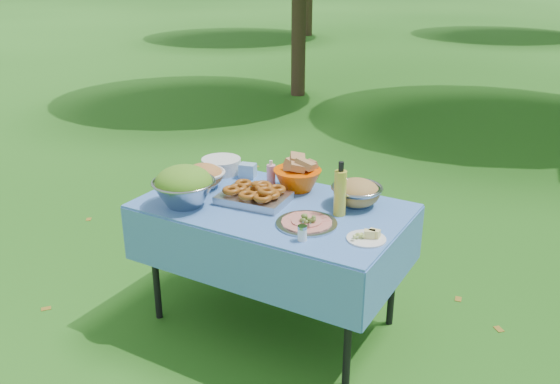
{
  "coord_description": "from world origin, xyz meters",
  "views": [
    {
      "loc": [
        1.55,
        -2.61,
        2.07
      ],
      "look_at": [
        0.05,
        0.0,
        0.85
      ],
      "focal_mm": 38.0,
      "sensor_mm": 36.0,
      "label": 1
    }
  ],
  "objects_px": {
    "pasta_bowl_steel": "(357,192)",
    "charcuterie_platter": "(307,218)",
    "picnic_table": "(273,265)",
    "plate_stack": "(221,165)",
    "salad_bowl": "(184,186)",
    "oil_bottle": "(340,189)",
    "bread_bowl": "(297,174)"
  },
  "relations": [
    {
      "from": "salad_bowl",
      "to": "plate_stack",
      "type": "height_order",
      "value": "salad_bowl"
    },
    {
      "from": "pasta_bowl_steel",
      "to": "charcuterie_platter",
      "type": "bearing_deg",
      "value": -107.85
    },
    {
      "from": "salad_bowl",
      "to": "oil_bottle",
      "type": "height_order",
      "value": "oil_bottle"
    },
    {
      "from": "pasta_bowl_steel",
      "to": "plate_stack",
      "type": "bearing_deg",
      "value": 176.48
    },
    {
      "from": "picnic_table",
      "to": "plate_stack",
      "type": "bearing_deg",
      "value": 152.11
    },
    {
      "from": "salad_bowl",
      "to": "plate_stack",
      "type": "relative_size",
      "value": 1.39
    },
    {
      "from": "picnic_table",
      "to": "salad_bowl",
      "type": "xyz_separation_m",
      "value": [
        -0.42,
        -0.25,
        0.49
      ]
    },
    {
      "from": "plate_stack",
      "to": "oil_bottle",
      "type": "bearing_deg",
      "value": -13.88
    },
    {
      "from": "plate_stack",
      "to": "bread_bowl",
      "type": "height_order",
      "value": "bread_bowl"
    },
    {
      "from": "bread_bowl",
      "to": "oil_bottle",
      "type": "relative_size",
      "value": 0.94
    },
    {
      "from": "plate_stack",
      "to": "charcuterie_platter",
      "type": "bearing_deg",
      "value": -27.01
    },
    {
      "from": "plate_stack",
      "to": "salad_bowl",
      "type": "bearing_deg",
      "value": -76.18
    },
    {
      "from": "salad_bowl",
      "to": "oil_bottle",
      "type": "bearing_deg",
      "value": 21.18
    },
    {
      "from": "picnic_table",
      "to": "plate_stack",
      "type": "xyz_separation_m",
      "value": [
        -0.56,
        0.29,
        0.43
      ]
    },
    {
      "from": "picnic_table",
      "to": "bread_bowl",
      "type": "bearing_deg",
      "value": 88.86
    },
    {
      "from": "pasta_bowl_steel",
      "to": "salad_bowl",
      "type": "bearing_deg",
      "value": -149.69
    },
    {
      "from": "bread_bowl",
      "to": "pasta_bowl_steel",
      "type": "relative_size",
      "value": 1.01
    },
    {
      "from": "plate_stack",
      "to": "charcuterie_platter",
      "type": "distance_m",
      "value": 0.94
    },
    {
      "from": "picnic_table",
      "to": "oil_bottle",
      "type": "relative_size",
      "value": 4.86
    },
    {
      "from": "plate_stack",
      "to": "pasta_bowl_steel",
      "type": "distance_m",
      "value": 0.96
    },
    {
      "from": "bread_bowl",
      "to": "pasta_bowl_steel",
      "type": "distance_m",
      "value": 0.4
    },
    {
      "from": "plate_stack",
      "to": "bread_bowl",
      "type": "bearing_deg",
      "value": -1.72
    },
    {
      "from": "picnic_table",
      "to": "pasta_bowl_steel",
      "type": "distance_m",
      "value": 0.65
    },
    {
      "from": "charcuterie_platter",
      "to": "picnic_table",
      "type": "bearing_deg",
      "value": 154.77
    },
    {
      "from": "salad_bowl",
      "to": "oil_bottle",
      "type": "distance_m",
      "value": 0.86
    },
    {
      "from": "bread_bowl",
      "to": "charcuterie_platter",
      "type": "distance_m",
      "value": 0.5
    },
    {
      "from": "pasta_bowl_steel",
      "to": "oil_bottle",
      "type": "relative_size",
      "value": 0.93
    },
    {
      "from": "plate_stack",
      "to": "charcuterie_platter",
      "type": "xyz_separation_m",
      "value": [
        0.84,
        -0.43,
        -0.01
      ]
    },
    {
      "from": "picnic_table",
      "to": "charcuterie_platter",
      "type": "distance_m",
      "value": 0.52
    },
    {
      "from": "plate_stack",
      "to": "pasta_bowl_steel",
      "type": "relative_size",
      "value": 0.89
    },
    {
      "from": "picnic_table",
      "to": "pasta_bowl_steel",
      "type": "xyz_separation_m",
      "value": [
        0.4,
        0.24,
        0.46
      ]
    },
    {
      "from": "salad_bowl",
      "to": "pasta_bowl_steel",
      "type": "xyz_separation_m",
      "value": [
        0.83,
        0.48,
        -0.04
      ]
    }
  ]
}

